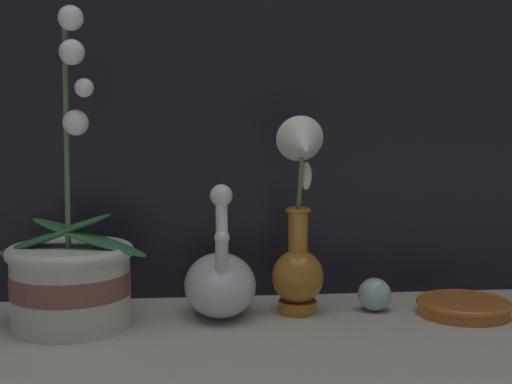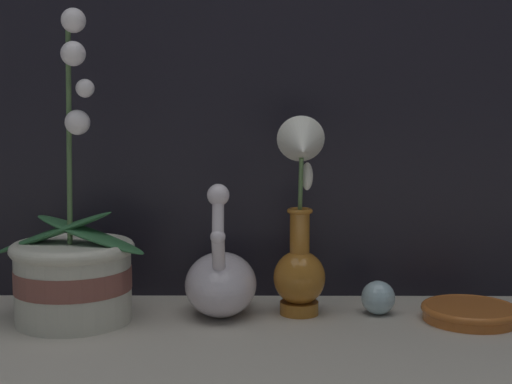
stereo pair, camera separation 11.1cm
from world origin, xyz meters
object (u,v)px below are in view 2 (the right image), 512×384
at_px(glass_sphere, 378,298).
at_px(amber_dish, 470,312).
at_px(blue_vase, 300,234).
at_px(swan_figurine, 221,280).
at_px(orchid_potted_plant, 73,269).

height_order(glass_sphere, amber_dish, glass_sphere).
bearing_deg(glass_sphere, blue_vase, -174.51).
distance_m(swan_figurine, glass_sphere, 0.25).
bearing_deg(orchid_potted_plant, glass_sphere, 4.75).
relative_size(orchid_potted_plant, amber_dish, 3.16).
height_order(swan_figurine, glass_sphere, swan_figurine).
bearing_deg(amber_dish, blue_vase, 175.29).
relative_size(swan_figurine, glass_sphere, 3.98).
height_order(blue_vase, amber_dish, blue_vase).
height_order(orchid_potted_plant, blue_vase, orchid_potted_plant).
bearing_deg(glass_sphere, swan_figurine, -179.31).
bearing_deg(amber_dish, orchid_potted_plant, -179.46).
distance_m(orchid_potted_plant, blue_vase, 0.36).
relative_size(glass_sphere, amber_dish, 0.36).
height_order(orchid_potted_plant, glass_sphere, orchid_potted_plant).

